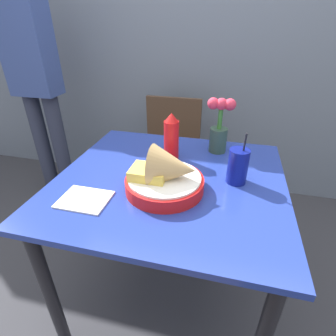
% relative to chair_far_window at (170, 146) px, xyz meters
% --- Properties ---
extents(ground_plane, '(12.00, 12.00, 0.00)m').
position_rel_chair_far_window_xyz_m(ground_plane, '(0.19, -0.81, -0.49)').
color(ground_plane, '#38383D').
extents(wall_window, '(7.00, 0.06, 2.60)m').
position_rel_chair_far_window_xyz_m(wall_window, '(0.19, 0.39, 0.81)').
color(wall_window, slate).
rests_on(wall_window, ground_plane).
extents(dining_table, '(0.91, 0.85, 0.74)m').
position_rel_chair_far_window_xyz_m(dining_table, '(0.19, -0.81, 0.13)').
color(dining_table, '#233893').
rests_on(dining_table, ground_plane).
extents(chair_far_window, '(0.40, 0.40, 0.83)m').
position_rel_chair_far_window_xyz_m(chair_far_window, '(0.00, 0.00, 0.00)').
color(chair_far_window, '#473323').
rests_on(chair_far_window, ground_plane).
extents(food_basket, '(0.29, 0.29, 0.18)m').
position_rel_chair_far_window_xyz_m(food_basket, '(0.20, -0.90, 0.31)').
color(food_basket, red).
rests_on(food_basket, dining_table).
extents(ketchup_bottle, '(0.07, 0.07, 0.21)m').
position_rel_chair_far_window_xyz_m(ketchup_bottle, '(0.16, -0.64, 0.35)').
color(ketchup_bottle, red).
rests_on(ketchup_bottle, dining_table).
extents(drink_cup, '(0.08, 0.08, 0.22)m').
position_rel_chair_far_window_xyz_m(drink_cup, '(0.45, -0.78, 0.31)').
color(drink_cup, navy).
rests_on(drink_cup, dining_table).
extents(flower_vase, '(0.13, 0.08, 0.26)m').
position_rel_chair_far_window_xyz_m(flower_vase, '(0.36, -0.51, 0.37)').
color(flower_vase, '#2D4738').
rests_on(flower_vase, dining_table).
extents(napkin, '(0.17, 0.14, 0.01)m').
position_rel_chair_far_window_xyz_m(napkin, '(-0.07, -1.03, 0.25)').
color(napkin, white).
rests_on(napkin, dining_table).
extents(person_standing, '(0.32, 0.19, 1.72)m').
position_rel_chair_far_window_xyz_m(person_standing, '(-0.95, -0.08, 0.51)').
color(person_standing, '#2D3347').
rests_on(person_standing, ground_plane).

